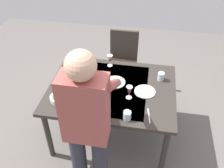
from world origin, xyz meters
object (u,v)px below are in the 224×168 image
object	(u,v)px
water_cup_near_left	(127,116)
serving_bowl_pasta	(87,103)
wine_bottle	(107,107)
water_cup_far_left	(161,76)
person_server	(87,127)
dinner_plate_near	(115,82)
wine_glass_left	(110,59)
dinner_plate_far	(145,92)
wine_glass_right	(129,90)
dining_table	(112,92)
chair_near	(123,58)
water_cup_near_right	(82,70)
side_bowl_salad	(59,98)

from	to	relation	value
water_cup_near_left	serving_bowl_pasta	world-z (taller)	water_cup_near_left
wine_bottle	water_cup_far_left	xyz separation A→B (m)	(-0.50, -0.66, -0.06)
person_server	wine_bottle	distance (m)	0.40
person_server	dinner_plate_near	world-z (taller)	person_server
wine_glass_left	dinner_plate_far	bearing A→B (deg)	137.11
wine_glass_right	wine_glass_left	bearing A→B (deg)	-61.25
dining_table	water_cup_far_left	distance (m)	0.59
serving_bowl_pasta	water_cup_near_left	bearing A→B (deg)	165.19
wine_bottle	serving_bowl_pasta	xyz separation A→B (m)	(0.22, -0.10, -0.08)
wine_bottle	wine_glass_left	distance (m)	0.85
wine_glass_right	chair_near	bearing A→B (deg)	-79.07
chair_near	person_server	xyz separation A→B (m)	(0.07, 1.72, 0.43)
dinner_plate_far	wine_glass_left	bearing A→B (deg)	-42.89
wine_glass_left	dinner_plate_far	xyz separation A→B (m)	(-0.46, 0.43, -0.10)
person_server	wine_glass_right	bearing A→B (deg)	-112.15
wine_glass_right	dining_table	bearing A→B (deg)	-33.67
wine_glass_right	water_cup_near_left	world-z (taller)	wine_glass_right
water_cup_near_left	wine_glass_left	bearing A→B (deg)	-69.49
serving_bowl_pasta	water_cup_near_right	bearing A→B (deg)	-69.12
dinner_plate_far	side_bowl_salad	bearing A→B (deg)	18.14
wine_glass_left	wine_glass_right	bearing A→B (deg)	118.75
water_cup_near_left	water_cup_far_left	bearing A→B (deg)	-114.26
chair_near	dinner_plate_far	distance (m)	1.03
dinner_plate_far	water_cup_far_left	bearing A→B (deg)	-123.09
side_bowl_salad	wine_glass_left	bearing A→B (deg)	-119.89
dinner_plate_near	dinner_plate_far	size ratio (longest dim) A/B	1.00
wine_bottle	side_bowl_salad	distance (m)	0.55
dining_table	water_cup_near_left	bearing A→B (deg)	116.77
wine_glass_right	water_cup_near_left	size ratio (longest dim) A/B	1.66
wine_glass_left	water_cup_near_right	xyz separation A→B (m)	(0.31, 0.20, -0.06)
water_cup_near_right	dinner_plate_far	world-z (taller)	water_cup_near_right
water_cup_near_right	chair_near	bearing A→B (deg)	-119.61
water_cup_far_left	serving_bowl_pasta	xyz separation A→B (m)	(0.72, 0.57, -0.01)
wine_bottle	serving_bowl_pasta	size ratio (longest dim) A/B	0.99
wine_glass_left	serving_bowl_pasta	world-z (taller)	wine_glass_left
serving_bowl_pasta	dinner_plate_near	distance (m)	0.48
person_server	serving_bowl_pasta	distance (m)	0.53
dining_table	water_cup_far_left	world-z (taller)	water_cup_far_left
water_cup_near_right	water_cup_far_left	distance (m)	0.93
side_bowl_salad	chair_near	bearing A→B (deg)	-112.63
chair_near	side_bowl_salad	xyz separation A→B (m)	(0.51, 1.22, 0.24)
water_cup_far_left	dinner_plate_far	xyz separation A→B (m)	(0.16, 0.25, -0.04)
water_cup_near_right	water_cup_far_left	size ratio (longest dim) A/B	0.95
wine_glass_right	wine_bottle	bearing A→B (deg)	58.08
water_cup_far_left	chair_near	bearing A→B (deg)	-52.51
side_bowl_salad	dinner_plate_near	size ratio (longest dim) A/B	0.78
chair_near	serving_bowl_pasta	distance (m)	1.29
chair_near	dining_table	bearing A→B (deg)	89.96
wine_bottle	wine_glass_left	world-z (taller)	wine_bottle
chair_near	side_bowl_salad	distance (m)	1.35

